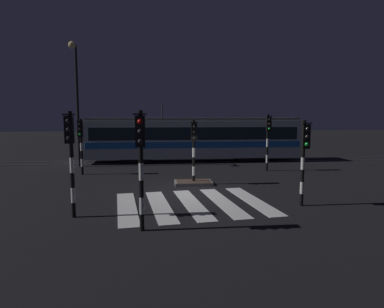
{
  "coord_description": "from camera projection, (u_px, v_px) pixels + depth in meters",
  "views": [
    {
      "loc": [
        -1.34,
        -14.77,
        3.43
      ],
      "look_at": [
        0.51,
        2.87,
        1.4
      ],
      "focal_mm": 31.55,
      "sensor_mm": 36.0,
      "label": 1
    }
  ],
  "objects": [
    {
      "name": "ground_plane",
      "position": [
        187.0,
        192.0,
        15.13
      ],
      "size": [
        120.0,
        120.0,
        0.0
      ],
      "primitive_type": "plane",
      "color": "black"
    },
    {
      "name": "rail_near",
      "position": [
        176.0,
        163.0,
        24.46
      ],
      "size": [
        80.0,
        0.12,
        0.03
      ],
      "primitive_type": "cube",
      "color": "#59595E",
      "rests_on": "ground"
    },
    {
      "name": "rail_far",
      "position": [
        175.0,
        160.0,
        25.88
      ],
      "size": [
        80.0,
        0.12,
        0.03
      ],
      "primitive_type": "cube",
      "color": "#59595E",
      "rests_on": "ground"
    },
    {
      "name": "crosswalk_zebra",
      "position": [
        192.0,
        204.0,
        13.11
      ],
      "size": [
        6.21,
        5.32,
        0.02
      ],
      "color": "silver",
      "rests_on": "ground"
    },
    {
      "name": "traffic_island",
      "position": [
        193.0,
        183.0,
        16.87
      ],
      "size": [
        1.86,
        1.12,
        0.18
      ],
      "color": "slate",
      "rests_on": "ground"
    },
    {
      "name": "traffic_light_kerb_mid_left",
      "position": [
        141.0,
        153.0,
        9.75
      ],
      "size": [
        0.36,
        0.42,
        3.58
      ],
      "color": "black",
      "rests_on": "ground"
    },
    {
      "name": "traffic_light_median_centre",
      "position": [
        194.0,
        142.0,
        16.5
      ],
      "size": [
        0.36,
        0.42,
        3.22
      ],
      "color": "black",
      "rests_on": "ground"
    },
    {
      "name": "traffic_light_corner_near_right",
      "position": [
        304.0,
        150.0,
        12.55
      ],
      "size": [
        0.36,
        0.42,
        3.26
      ],
      "color": "black",
      "rests_on": "ground"
    },
    {
      "name": "traffic_light_corner_near_left",
      "position": [
        71.0,
        148.0,
        11.07
      ],
      "size": [
        0.36,
        0.42,
        3.58
      ],
      "color": "black",
      "rests_on": "ground"
    },
    {
      "name": "traffic_light_corner_far_left",
      "position": [
        81.0,
        138.0,
        19.35
      ],
      "size": [
        0.36,
        0.42,
        3.24
      ],
      "color": "black",
      "rests_on": "ground"
    },
    {
      "name": "traffic_light_corner_far_right",
      "position": [
        268.0,
        134.0,
        20.64
      ],
      "size": [
        0.36,
        0.42,
        3.51
      ],
      "color": "black",
      "rests_on": "ground"
    },
    {
      "name": "street_lamp_trackside_left",
      "position": [
        76.0,
        91.0,
        21.98
      ],
      "size": [
        0.44,
        1.21,
        8.03
      ],
      "color": "black",
      "rests_on": "ground"
    },
    {
      "name": "tram",
      "position": [
        194.0,
        138.0,
        25.12
      ],
      "size": [
        15.82,
        2.58,
        4.15
      ],
      "color": "#B2BCC1",
      "rests_on": "ground"
    }
  ]
}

